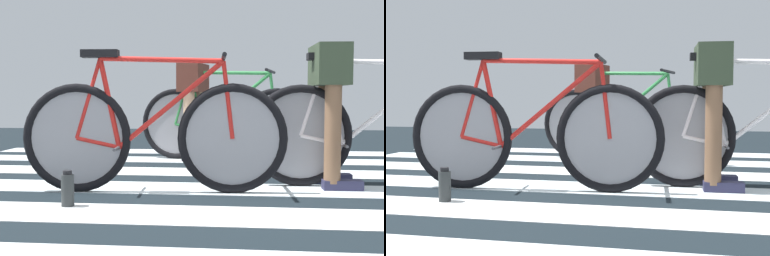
# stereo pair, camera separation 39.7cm
# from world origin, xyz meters

# --- Properties ---
(ground) EXTENTS (18.00, 14.00, 0.02)m
(ground) POSITION_xyz_m (0.00, 0.00, 0.01)
(ground) COLOR black
(crosswalk_markings) EXTENTS (5.40, 5.74, 0.00)m
(crosswalk_markings) POSITION_xyz_m (-0.02, 0.21, 0.02)
(crosswalk_markings) COLOR silver
(crosswalk_markings) RESTS_ON ground
(bicycle_1_of_3) EXTENTS (1.74, 0.52, 0.93)m
(bicycle_1_of_3) POSITION_xyz_m (-0.36, 0.44, 0.41)
(bicycle_1_of_3) COLOR black
(bicycle_1_of_3) RESTS_ON ground
(bicycle_2_of_3) EXTENTS (1.74, 0.52, 0.93)m
(bicycle_2_of_3) POSITION_xyz_m (1.13, 0.79, 0.41)
(bicycle_2_of_3) COLOR black
(bicycle_2_of_3) RESTS_ON ground
(cyclist_2_of_3) EXTENTS (0.33, 0.42, 0.99)m
(cyclist_2_of_3) POSITION_xyz_m (0.82, 0.78, 0.66)
(cyclist_2_of_3) COLOR brown
(cyclist_2_of_3) RESTS_ON ground
(bicycle_3_of_3) EXTENTS (1.71, 0.56, 0.93)m
(bicycle_3_of_3) POSITION_xyz_m (0.04, 2.10, 0.41)
(bicycle_3_of_3) COLOR black
(bicycle_3_of_3) RESTS_ON ground
(cyclist_3_of_3) EXTENTS (0.38, 0.45, 0.96)m
(cyclist_3_of_3) POSITION_xyz_m (-0.26, 2.16, 0.64)
(cyclist_3_of_3) COLOR tan
(cyclist_3_of_3) RESTS_ON ground
(water_bottle) EXTENTS (0.07, 0.07, 0.21)m
(water_bottle) POSITION_xyz_m (-0.77, -0.02, 0.12)
(water_bottle) COLOR #292D2D
(water_bottle) RESTS_ON ground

